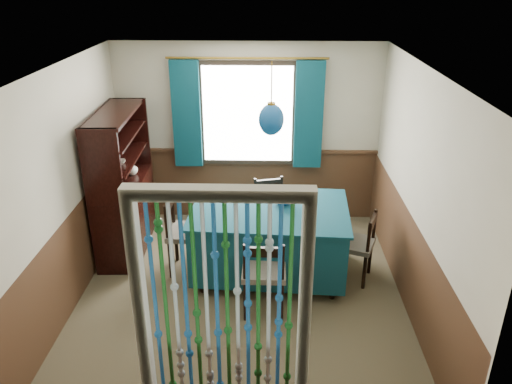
{
  "coord_description": "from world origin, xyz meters",
  "views": [
    {
      "loc": [
        0.3,
        -4.6,
        3.35
      ],
      "look_at": [
        0.16,
        0.39,
        1.1
      ],
      "focal_mm": 35.0,
      "sensor_mm": 36.0,
      "label": 1
    }
  ],
  "objects_px": {
    "pendant_lamp": "(271,119)",
    "vase_sideboard": "(131,168)",
    "chair_right": "(358,245)",
    "bowl_shelf": "(118,162)",
    "chair_far": "(271,211)",
    "chair_near": "(264,273)",
    "sideboard": "(124,203)",
    "vase_table": "(283,196)",
    "dining_table": "(270,237)",
    "chair_left": "(184,233)"
  },
  "relations": [
    {
      "from": "pendant_lamp",
      "to": "vase_sideboard",
      "type": "distance_m",
      "value": 2.18
    },
    {
      "from": "chair_right",
      "to": "bowl_shelf",
      "type": "bearing_deg",
      "value": 101.62
    },
    {
      "from": "pendant_lamp",
      "to": "bowl_shelf",
      "type": "xyz_separation_m",
      "value": [
        -1.79,
        0.36,
        -0.64
      ]
    },
    {
      "from": "bowl_shelf",
      "to": "chair_far",
      "type": "bearing_deg",
      "value": 11.48
    },
    {
      "from": "chair_near",
      "to": "pendant_lamp",
      "type": "xyz_separation_m",
      "value": [
        0.06,
        0.75,
        1.42
      ]
    },
    {
      "from": "pendant_lamp",
      "to": "chair_near",
      "type": "bearing_deg",
      "value": -94.33
    },
    {
      "from": "vase_sideboard",
      "to": "bowl_shelf",
      "type": "bearing_deg",
      "value": -90.0
    },
    {
      "from": "vase_sideboard",
      "to": "pendant_lamp",
      "type": "bearing_deg",
      "value": -25.6
    },
    {
      "from": "chair_far",
      "to": "sideboard",
      "type": "xyz_separation_m",
      "value": [
        -1.87,
        -0.15,
        0.16
      ]
    },
    {
      "from": "sideboard",
      "to": "vase_sideboard",
      "type": "height_order",
      "value": "sideboard"
    },
    {
      "from": "sideboard",
      "to": "vase_table",
      "type": "relative_size",
      "value": 8.7
    },
    {
      "from": "vase_table",
      "to": "pendant_lamp",
      "type": "bearing_deg",
      "value": -140.09
    },
    {
      "from": "dining_table",
      "to": "pendant_lamp",
      "type": "distance_m",
      "value": 1.41
    },
    {
      "from": "dining_table",
      "to": "sideboard",
      "type": "bearing_deg",
      "value": 166.05
    },
    {
      "from": "dining_table",
      "to": "sideboard",
      "type": "xyz_separation_m",
      "value": [
        -1.85,
        0.58,
        0.13
      ]
    },
    {
      "from": "chair_near",
      "to": "pendant_lamp",
      "type": "distance_m",
      "value": 1.61
    },
    {
      "from": "pendant_lamp",
      "to": "chair_far",
      "type": "bearing_deg",
      "value": 88.9
    },
    {
      "from": "chair_near",
      "to": "bowl_shelf",
      "type": "xyz_separation_m",
      "value": [
        -1.74,
        1.11,
        0.78
      ]
    },
    {
      "from": "chair_right",
      "to": "bowl_shelf",
      "type": "distance_m",
      "value": 2.95
    },
    {
      "from": "chair_left",
      "to": "sideboard",
      "type": "xyz_separation_m",
      "value": [
        -0.85,
        0.53,
        0.13
      ]
    },
    {
      "from": "pendant_lamp",
      "to": "bowl_shelf",
      "type": "bearing_deg",
      "value": 168.65
    },
    {
      "from": "dining_table",
      "to": "chair_near",
      "type": "height_order",
      "value": "chair_near"
    },
    {
      "from": "chair_far",
      "to": "vase_sideboard",
      "type": "bearing_deg",
      "value": -18.24
    },
    {
      "from": "chair_left",
      "to": "chair_near",
      "type": "bearing_deg",
      "value": 49.81
    },
    {
      "from": "dining_table",
      "to": "chair_right",
      "type": "xyz_separation_m",
      "value": [
        1.01,
        -0.09,
        -0.04
      ]
    },
    {
      "from": "chair_far",
      "to": "vase_table",
      "type": "distance_m",
      "value": 0.79
    },
    {
      "from": "dining_table",
      "to": "pendant_lamp",
      "type": "height_order",
      "value": "pendant_lamp"
    },
    {
      "from": "sideboard",
      "to": "chair_far",
      "type": "bearing_deg",
      "value": 2.28
    },
    {
      "from": "chair_far",
      "to": "chair_right",
      "type": "height_order",
      "value": "chair_far"
    },
    {
      "from": "bowl_shelf",
      "to": "vase_table",
      "type": "bearing_deg",
      "value": -6.92
    },
    {
      "from": "chair_left",
      "to": "pendant_lamp",
      "type": "relative_size",
      "value": 1.22
    },
    {
      "from": "dining_table",
      "to": "bowl_shelf",
      "type": "distance_m",
      "value": 1.98
    },
    {
      "from": "chair_far",
      "to": "pendant_lamp",
      "type": "xyz_separation_m",
      "value": [
        -0.01,
        -0.73,
        1.43
      ]
    },
    {
      "from": "chair_left",
      "to": "sideboard",
      "type": "relative_size",
      "value": 0.52
    },
    {
      "from": "bowl_shelf",
      "to": "vase_sideboard",
      "type": "distance_m",
      "value": 0.56
    },
    {
      "from": "sideboard",
      "to": "vase_table",
      "type": "xyz_separation_m",
      "value": [
        2.0,
        -0.45,
        0.34
      ]
    },
    {
      "from": "chair_far",
      "to": "sideboard",
      "type": "height_order",
      "value": "sideboard"
    },
    {
      "from": "pendant_lamp",
      "to": "dining_table",
      "type": "bearing_deg",
      "value": 63.43
    },
    {
      "from": "pendant_lamp",
      "to": "sideboard",
      "type": "bearing_deg",
      "value": 162.66
    },
    {
      "from": "sideboard",
      "to": "pendant_lamp",
      "type": "xyz_separation_m",
      "value": [
        1.85,
        -0.58,
        1.28
      ]
    },
    {
      "from": "dining_table",
      "to": "chair_far",
      "type": "relative_size",
      "value": 2.1
    },
    {
      "from": "chair_left",
      "to": "vase_sideboard",
      "type": "bearing_deg",
      "value": -135.51
    },
    {
      "from": "chair_far",
      "to": "chair_right",
      "type": "distance_m",
      "value": 1.29
    },
    {
      "from": "chair_near",
      "to": "vase_sideboard",
      "type": "bearing_deg",
      "value": 137.47
    },
    {
      "from": "vase_table",
      "to": "bowl_shelf",
      "type": "relative_size",
      "value": 1.13
    },
    {
      "from": "dining_table",
      "to": "chair_near",
      "type": "bearing_deg",
      "value": -90.93
    },
    {
      "from": "chair_near",
      "to": "vase_sideboard",
      "type": "relative_size",
      "value": 4.96
    },
    {
      "from": "chair_far",
      "to": "vase_table",
      "type": "relative_size",
      "value": 4.21
    },
    {
      "from": "chair_near",
      "to": "sideboard",
      "type": "xyz_separation_m",
      "value": [
        -1.8,
        1.33,
        0.14
      ]
    },
    {
      "from": "chair_near",
      "to": "chair_right",
      "type": "bearing_deg",
      "value": 32.15
    }
  ]
}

